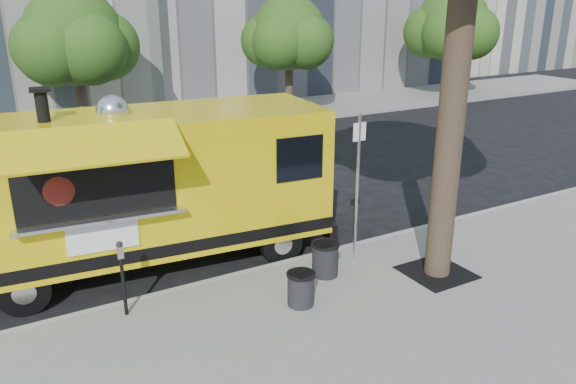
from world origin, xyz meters
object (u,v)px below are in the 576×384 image
at_px(trash_bin_left, 325,258).
at_px(trash_bin_right, 301,288).
at_px(far_tree_d, 452,24).
at_px(sign_post, 357,180).
at_px(food_truck, 143,185).
at_px(far_tree_c, 289,33).
at_px(far_tree_b, 74,37).
at_px(parking_meter, 122,270).

height_order(trash_bin_left, trash_bin_right, trash_bin_left).
height_order(far_tree_d, trash_bin_right, far_tree_d).
bearing_deg(sign_post, far_tree_d, 40.70).
bearing_deg(food_truck, far_tree_c, 54.99).
bearing_deg(trash_bin_right, food_truck, 119.51).
bearing_deg(trash_bin_right, far_tree_c, 60.93).
distance_m(far_tree_c, trash_bin_right, 17.37).
xyz_separation_m(far_tree_d, trash_bin_right, (-18.29, -15.11, -3.42)).
distance_m(far_tree_c, food_truck, 15.64).
relative_size(far_tree_b, trash_bin_left, 8.41).
xyz_separation_m(far_tree_c, parking_meter, (-11.00, -13.75, -2.74)).
height_order(far_tree_d, food_truck, far_tree_d).
bearing_deg(sign_post, far_tree_c, 65.19).
height_order(far_tree_c, sign_post, far_tree_c).
bearing_deg(food_truck, trash_bin_left, -35.79).
relative_size(far_tree_b, food_truck, 0.72).
relative_size(far_tree_d, trash_bin_left, 8.63).
xyz_separation_m(far_tree_d, trash_bin_left, (-17.32, -14.40, -3.39)).
bearing_deg(parking_meter, far_tree_b, 81.90).
bearing_deg(parking_meter, food_truck, 63.39).
bearing_deg(far_tree_c, sign_post, -114.81).
distance_m(far_tree_c, trash_bin_left, 16.29).
distance_m(sign_post, trash_bin_left, 1.63).
bearing_deg(far_tree_b, parking_meter, -98.10).
relative_size(parking_meter, food_truck, 0.18).
relative_size(far_tree_b, trash_bin_right, 9.17).
xyz_separation_m(far_tree_b, trash_bin_right, (0.71, -15.21, -3.36)).
bearing_deg(far_tree_b, food_truck, -94.89).
height_order(far_tree_b, trash_bin_left, far_tree_b).
height_order(far_tree_d, sign_post, far_tree_d).
distance_m(far_tree_c, sign_post, 15.48).
bearing_deg(trash_bin_right, trash_bin_left, 36.54).
relative_size(far_tree_d, parking_meter, 4.23).
distance_m(far_tree_b, trash_bin_left, 14.97).
relative_size(far_tree_c, far_tree_d, 0.92).
relative_size(far_tree_c, trash_bin_left, 7.96).
bearing_deg(food_truck, sign_post, -25.29).
distance_m(parking_meter, trash_bin_left, 3.74).
height_order(far_tree_b, far_tree_d, far_tree_d).
distance_m(far_tree_d, trash_bin_right, 23.97).
distance_m(parking_meter, trash_bin_right, 2.99).
height_order(far_tree_c, parking_meter, far_tree_c).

